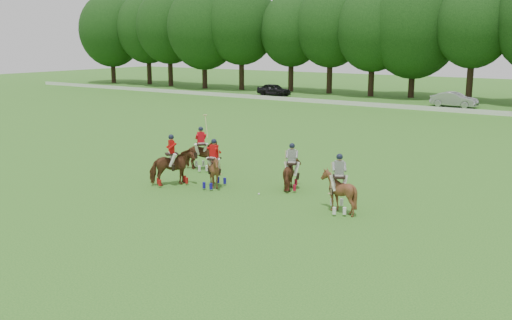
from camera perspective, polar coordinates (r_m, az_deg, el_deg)
The scene contains 11 objects.
ground at distance 23.71m, azimuth -8.33°, elevation -4.70°, with size 180.00×180.00×0.00m, color #26651C.
tree_line at distance 66.56m, azimuth 21.24°, elevation 12.46°, with size 117.98×14.32×14.75m.
boundary_rail at distance 57.25m, azimuth 18.11°, elevation 4.84°, with size 120.00×0.10×0.44m, color white.
car_left at distance 70.16m, azimuth 1.80°, elevation 7.05°, with size 1.73×4.29×1.46m, color black.
car_mid at distance 61.54m, azimuth 19.20°, elevation 5.73°, with size 1.60×4.58×1.51m, color #A3A4A9.
polo_red_a at distance 27.03m, azimuth -8.39°, elevation -0.68°, with size 1.97×2.21×2.43m.
polo_red_b at distance 30.02m, azimuth -5.50°, elevation 0.54°, with size 2.07×2.09×2.85m.
polo_red_c at distance 26.40m, azimuth -4.19°, elevation -1.03°, with size 1.38×1.53×2.30m.
polo_stripe_a at distance 26.07m, azimuth 3.59°, elevation -1.33°, with size 1.44×1.85×2.15m.
polo_stripe_b at distance 22.89m, azimuth 8.25°, elevation -3.08°, with size 1.92×1.98×2.36m.
polo_ball at distance 25.28m, azimuth 0.30°, elevation -3.41°, with size 0.09×0.09×0.09m, color white.
Camera 1 is at (15.35, -16.76, 6.76)m, focal length 40.00 mm.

